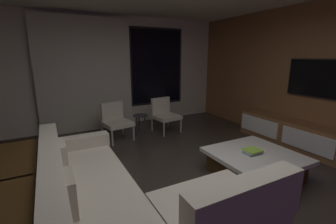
# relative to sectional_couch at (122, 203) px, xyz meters

# --- Properties ---
(floor) EXTENTS (9.20, 9.20, 0.00)m
(floor) POSITION_rel_sectional_couch_xyz_m (0.83, 0.08, -0.29)
(floor) COLOR #332B26
(back_wall_with_window) EXTENTS (6.60, 0.30, 2.70)m
(back_wall_with_window) POSITION_rel_sectional_couch_xyz_m (0.77, 3.70, 1.05)
(back_wall_with_window) COLOR beige
(back_wall_with_window) RESTS_ON floor
(sectional_couch) EXTENTS (1.98, 2.50, 0.82)m
(sectional_couch) POSITION_rel_sectional_couch_xyz_m (0.00, 0.00, 0.00)
(sectional_couch) COLOR #B1A997
(sectional_couch) RESTS_ON floor
(coffee_table) EXTENTS (1.16, 1.16, 0.36)m
(coffee_table) POSITION_rel_sectional_couch_xyz_m (2.04, 0.11, -0.10)
(coffee_table) COLOR #402A11
(coffee_table) RESTS_ON floor
(book_stack_on_coffee_table) EXTENTS (0.26, 0.21, 0.06)m
(book_stack_on_coffee_table) POSITION_rel_sectional_couch_xyz_m (2.00, 0.14, 0.10)
(book_stack_on_coffee_table) COLOR gray
(book_stack_on_coffee_table) RESTS_ON coffee_table
(accent_chair_near_window) EXTENTS (0.61, 0.63, 0.78)m
(accent_chair_near_window) POSITION_rel_sectional_couch_xyz_m (1.83, 2.65, 0.14)
(accent_chair_near_window) COLOR #B2ADA0
(accent_chair_near_window) RESTS_ON floor
(accent_chair_by_curtain) EXTENTS (0.63, 0.64, 0.78)m
(accent_chair_by_curtain) POSITION_rel_sectional_couch_xyz_m (0.67, 2.64, 0.14)
(accent_chair_by_curtain) COLOR #B2ADA0
(accent_chair_by_curtain) RESTS_ON floor
(side_stool) EXTENTS (0.32, 0.32, 0.46)m
(side_stool) POSITION_rel_sectional_couch_xyz_m (1.23, 2.64, 0.08)
(side_stool) COLOR #333338
(side_stool) RESTS_ON floor
(media_console) EXTENTS (0.46, 3.10, 0.52)m
(media_console) POSITION_rel_sectional_couch_xyz_m (3.60, 0.13, -0.04)
(media_console) COLOR brown
(media_console) RESTS_ON floor
(mounted_tv) EXTENTS (0.05, 1.19, 0.69)m
(mounted_tv) POSITION_rel_sectional_couch_xyz_m (3.78, 0.33, 1.06)
(mounted_tv) COLOR black
(console_table_behind_couch) EXTENTS (0.40, 2.10, 0.74)m
(console_table_behind_couch) POSITION_rel_sectional_couch_xyz_m (-0.91, 0.13, 0.13)
(console_table_behind_couch) COLOR #402A11
(console_table_behind_couch) RESTS_ON floor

